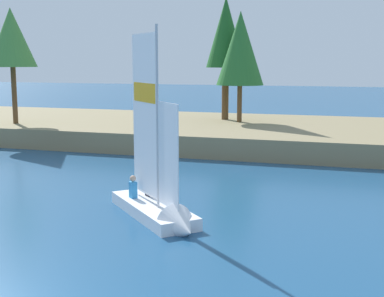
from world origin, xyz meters
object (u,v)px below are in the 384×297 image
(shoreline_tree_left, at_px, (11,38))
(shoreline_tree_midleft, at_px, (226,34))
(sailboat, at_px, (162,204))
(shoreline_tree_centre, at_px, (240,49))

(shoreline_tree_left, bearing_deg, shoreline_tree_midleft, 27.61)
(shoreline_tree_left, bearing_deg, sailboat, -41.80)
(shoreline_tree_centre, height_order, sailboat, shoreline_tree_centre)
(shoreline_tree_midleft, bearing_deg, sailboat, -81.72)
(shoreline_tree_midleft, xyz_separation_m, shoreline_tree_centre, (1.20, -1.20, -0.95))
(shoreline_tree_left, xyz_separation_m, shoreline_tree_centre, (12.62, 4.77, -0.59))
(shoreline_tree_left, height_order, shoreline_tree_centre, shoreline_tree_left)
(shoreline_tree_midleft, xyz_separation_m, sailboat, (2.70, -18.59, -5.96))
(shoreline_tree_midleft, relative_size, sailboat, 1.23)
(shoreline_tree_left, distance_m, sailboat, 19.75)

